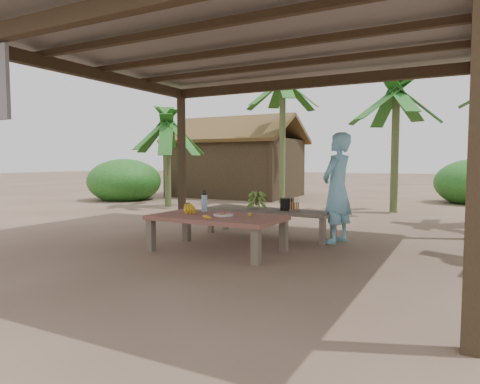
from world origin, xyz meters
The scene contains 17 objects.
ground centered at (0.00, 0.00, 0.00)m, with size 80.00×80.00×0.00m, color brown.
pavilion centered at (-0.01, -0.01, 2.78)m, with size 6.60×5.60×2.95m.
work_table centered at (-0.29, -0.38, 0.43)m, with size 1.82×1.03×0.50m.
bench centered at (-0.14, 1.06, 0.39)m, with size 2.24×0.77×0.45m.
ripe_banana_bunch centered at (-0.82, -0.36, 0.58)m, with size 0.27×0.23×0.16m, color yellow, non-canonical shape.
plate centered at (-0.18, -0.39, 0.52)m, with size 0.28×0.28×0.04m.
loose_banana_front centered at (-0.24, -0.72, 0.52)m, with size 0.04×0.14×0.04m, color yellow.
loose_banana_side centered at (0.14, -0.22, 0.52)m, with size 0.04×0.14×0.04m, color yellow.
water_flask centered at (-0.70, -0.06, 0.63)m, with size 0.09×0.09×0.32m.
green_banana_stalk centered at (-0.38, 1.08, 0.61)m, with size 0.29×0.29×0.33m, color #598C2D, non-canonical shape.
cooking_pot centered at (0.16, 1.08, 0.54)m, with size 0.22×0.22×0.19m, color black.
skewer_rack centered at (0.33, 0.97, 0.57)m, with size 0.18×0.08×0.24m, color #A57F47, non-canonical shape.
woman centered at (1.00, 1.02, 0.84)m, with size 0.61×0.40×1.68m, color #74BCDC.
hut centered at (-4.50, 8.00, 1.10)m, with size 4.40×3.43×2.85m.
banana_plant_n centered at (1.18, 5.53, 2.68)m, with size 1.80×1.80×3.17m.
banana_plant_nw centered at (-2.12, 6.42, 3.31)m, with size 1.80×1.80×3.83m.
banana_plant_w centered at (-4.47, 3.97, 2.04)m, with size 1.80×1.80×2.51m.
Camera 1 is at (2.74, -5.40, 1.25)m, focal length 32.00 mm.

